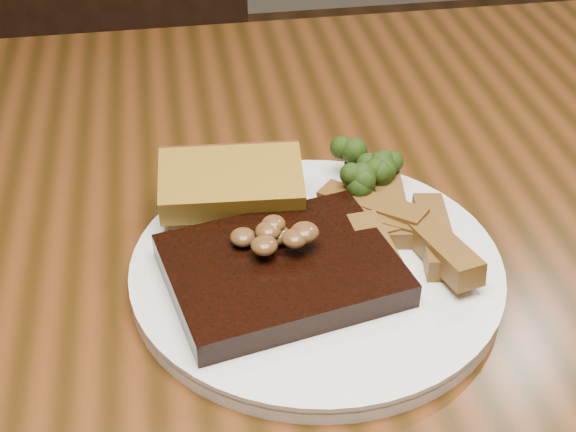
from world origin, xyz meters
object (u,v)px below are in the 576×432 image
chair_far (126,139)px  steak (281,272)px  plate (316,271)px  dining_table (283,318)px  garlic_bread (232,203)px  potato_wedges (382,244)px

chair_far → steak: size_ratio=4.95×
chair_far → plate: 0.82m
dining_table → garlic_bread: size_ratio=13.57×
dining_table → garlic_bread: 0.13m
chair_far → steak: (0.15, -0.75, 0.32)m
potato_wedges → plate: bearing=-177.0°
plate → garlic_bread: bearing=127.2°
dining_table → chair_far: (-0.16, 0.68, -0.20)m
steak → plate: bearing=17.7°
steak → potato_wedges: same height
plate → potato_wedges: size_ratio=2.42×
dining_table → garlic_bread: garlic_bread is taller
steak → dining_table: bearing=68.4°
steak → potato_wedges: 0.09m
chair_far → garlic_bread: bearing=96.7°
chair_far → potato_wedges: 0.83m
chair_far → plate: bearing=100.0°
dining_table → garlic_bread: (-0.04, 0.02, 0.12)m
chair_far → steak: 0.83m
dining_table → chair_far: size_ratio=1.93×
dining_table → steak: 0.14m
chair_far → garlic_bread: size_ratio=7.05×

